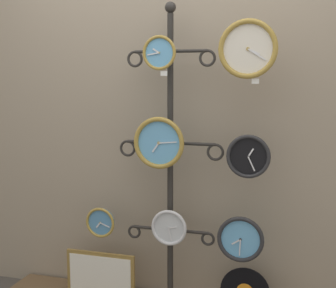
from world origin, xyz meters
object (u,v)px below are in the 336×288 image
object	(u,v)px
clock_middle_right	(248,156)
clock_bottom_right	(241,239)
clock_top_right	(248,49)
clock_middle_center	(159,143)
clock_bottom_center	(169,228)
picture_frame	(100,276)
display_stand	(170,219)
clock_top_center	(159,53)
clock_bottom_left	(101,222)

from	to	relation	value
clock_middle_right	clock_bottom_right	xyz separation A→B (m)	(-0.03, -0.03, -0.48)
clock_bottom_right	clock_top_right	bearing A→B (deg)	-14.54
clock_bottom_right	clock_middle_center	bearing A→B (deg)	179.27
clock_bottom_center	picture_frame	size ratio (longest dim) A/B	0.48
clock_middle_right	clock_bottom_right	distance (m)	0.48
display_stand	clock_top_center	bearing A→B (deg)	-106.81
clock_middle_center	clock_bottom_right	size ratio (longest dim) A/B	1.15
display_stand	clock_middle_center	world-z (taller)	display_stand
clock_top_right	clock_middle_right	bearing A→B (deg)	71.68
clock_top_right	clock_bottom_left	size ratio (longest dim) A/B	1.65
clock_top_right	clock_bottom_left	xyz separation A→B (m)	(-0.91, 0.04, -1.06)
display_stand	clock_bottom_right	world-z (taller)	display_stand
clock_middle_center	clock_bottom_left	world-z (taller)	clock_middle_center
clock_middle_right	clock_bottom_left	size ratio (longest dim) A/B	1.28
display_stand	clock_middle_right	xyz separation A→B (m)	(0.48, -0.08, 0.43)
display_stand	clock_top_right	distance (m)	1.13
clock_bottom_right	picture_frame	xyz separation A→B (m)	(-0.89, 0.02, -0.34)
clock_middle_center	clock_bottom_left	bearing A→B (deg)	176.01
clock_bottom_left	clock_bottom_right	bearing A→B (deg)	-2.19
picture_frame	clock_bottom_left	bearing A→B (deg)	89.32
display_stand	clock_bottom_left	distance (m)	0.45
clock_middle_right	clock_top_right	bearing A→B (deg)	-108.32
clock_middle_right	clock_bottom_center	size ratio (longest dim) A/B	1.13
clock_middle_center	clock_bottom_left	distance (m)	0.66
display_stand	clock_top_right	world-z (taller)	display_stand
clock_middle_right	display_stand	bearing A→B (deg)	170.86
display_stand	picture_frame	distance (m)	0.59
clock_middle_center	clock_top_center	bearing A→B (deg)	-46.38
clock_middle_center	clock_middle_right	distance (m)	0.53
clock_middle_right	clock_bottom_right	bearing A→B (deg)	-132.52
clock_top_center	clock_top_right	bearing A→B (deg)	-0.46
clock_bottom_right	clock_bottom_left	bearing A→B (deg)	177.81
clock_bottom_center	clock_bottom_right	world-z (taller)	clock_bottom_right
clock_top_center	clock_bottom_left	world-z (taller)	clock_top_center
display_stand	clock_top_center	distance (m)	1.02
clock_top_center	clock_bottom_center	bearing A→B (deg)	30.07
clock_bottom_right	display_stand	bearing A→B (deg)	166.39
clock_bottom_left	picture_frame	size ratio (longest dim) A/B	0.42
clock_bottom_left	picture_frame	xyz separation A→B (m)	(-0.00, -0.02, -0.35)
clock_bottom_center	clock_bottom_right	size ratio (longest dim) A/B	0.82
clock_middle_right	clock_bottom_center	world-z (taller)	clock_middle_right
display_stand	clock_bottom_left	xyz separation A→B (m)	(-0.44, -0.08, -0.04)
clock_top_center	clock_bottom_right	distance (m)	1.17
clock_top_right	clock_bottom_right	distance (m)	1.07
clock_middle_right	clock_bottom_right	size ratio (longest dim) A/B	0.93
clock_top_right	clock_middle_center	bearing A→B (deg)	178.79
clock_top_right	clock_bottom_center	distance (m)	1.15
clock_bottom_right	picture_frame	distance (m)	0.95
display_stand	picture_frame	bearing A→B (deg)	-167.97
clock_top_right	clock_bottom_center	size ratio (longest dim) A/B	1.46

